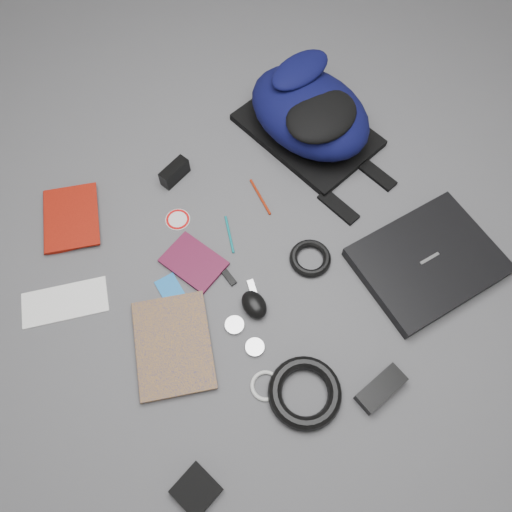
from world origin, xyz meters
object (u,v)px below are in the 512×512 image
textbook_red (44,223)px  dvd_case (194,262)px  mouse (254,305)px  laptop (428,261)px  backpack (310,112)px  power_brick (381,389)px  compact_camera (175,172)px  comic_book (136,352)px  pouch (196,490)px

textbook_red → dvd_case: size_ratio=1.29×
mouse → laptop: bearing=-16.1°
backpack → power_brick: bearing=-123.3°
compact_camera → mouse: size_ratio=1.15×
textbook_red → comic_book: (0.06, -0.52, -0.00)m
textbook_red → power_brick: (0.57, -0.96, 0.00)m
power_brick → textbook_red: bearing=113.7°
laptop → comic_book: size_ratio=1.41×
dvd_case → power_brick: 0.64m
compact_camera → pouch: 0.94m
backpack → dvd_case: 0.63m
backpack → mouse: 0.67m
compact_camera → backpack: bearing=-27.1°
dvd_case → compact_camera: size_ratio=1.70×
backpack → textbook_red: 0.92m
comic_book → pouch: 0.39m
dvd_case → backpack: bearing=1.7°
dvd_case → mouse: bearing=-90.4°
laptop → dvd_case: bearing=149.3°
backpack → dvd_case: backpack is taller
dvd_case → power_brick: size_ratio=1.26×
comic_book → pouch: size_ratio=2.99×
compact_camera → mouse: (-0.02, -0.52, -0.01)m
textbook_red → power_brick: 1.12m
textbook_red → dvd_case: textbook_red is taller
backpack → mouse: bearing=-149.1°
backpack → comic_book: backpack is taller
compact_camera → laptop: bearing=-72.5°
backpack → textbook_red: bearing=160.4°
mouse → power_brick: mouse is taller
textbook_red → compact_camera: size_ratio=2.19×
textbook_red → compact_camera: bearing=12.8°
backpack → pouch: bearing=-149.4°
compact_camera → power_brick: (0.14, -0.90, -0.01)m
laptop → compact_camera: bearing=127.4°
power_brick → comic_book: bearing=132.3°
mouse → pouch: (-0.37, -0.33, -0.01)m
laptop → comic_book: bearing=167.6°
compact_camera → dvd_case: bearing=-126.6°
dvd_case → compact_camera: 0.32m
laptop → comic_book: 0.88m
comic_book → power_brick: power_brick is taller
comic_book → mouse: bearing=11.4°
backpack → mouse: (-0.50, -0.45, -0.08)m
backpack → power_brick: 0.90m
laptop → compact_camera: compact_camera is taller
laptop → pouch: (-0.89, -0.17, -0.01)m
mouse → pouch: size_ratio=0.96×
power_brick → pouch: 0.54m
backpack → compact_camera: bearing=159.9°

